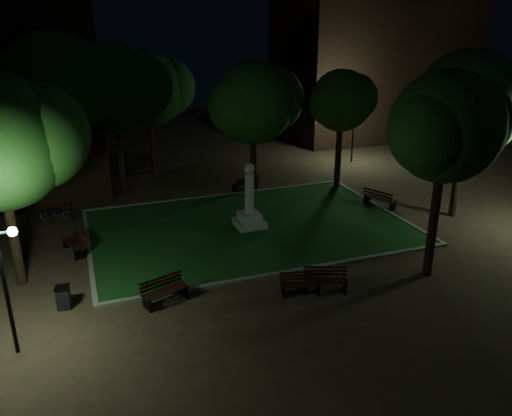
{
  "coord_description": "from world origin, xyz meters",
  "views": [
    {
      "loc": [
        -7.59,
        -19.51,
        9.45
      ],
      "look_at": [
        -0.03,
        1.0,
        1.38
      ],
      "focal_mm": 35.0,
      "sensor_mm": 36.0,
      "label": 1
    }
  ],
  "objects": [
    {
      "name": "lamppost_ne",
      "position": [
        11.22,
        11.33,
        2.88
      ],
      "size": [
        1.18,
        0.28,
        4.06
      ],
      "color": "black",
      "rests_on": "ground"
    },
    {
      "name": "tree_se",
      "position": [
        5.14,
        -5.1,
        5.96
      ],
      "size": [
        5.07,
        4.14,
        8.04
      ],
      "color": "black",
      "rests_on": "ground"
    },
    {
      "name": "monument",
      "position": [
        0.0,
        2.0,
        0.96
      ],
      "size": [
        1.4,
        1.4,
        3.2
      ],
      "color": "#99978E",
      "rests_on": "lawn"
    },
    {
      "name": "tree_north_er",
      "position": [
        2.34,
        7.58,
        5.25
      ],
      "size": [
        5.85,
        4.77,
        7.64
      ],
      "color": "black",
      "rests_on": "ground"
    },
    {
      "name": "lawn_kerb",
      "position": [
        0.0,
        2.0,
        0.06
      ],
      "size": [
        15.4,
        10.4,
        0.12
      ],
      "color": "slate",
      "rests_on": "ground"
    },
    {
      "name": "building_far",
      "position": [
        18.0,
        20.0,
        6.0
      ],
      "size": [
        16.0,
        10.0,
        12.0
      ],
      "primitive_type": "cube",
      "color": "#44271B",
      "rests_on": "ground"
    },
    {
      "name": "tree_nw",
      "position": [
        -8.02,
        8.34,
        6.53
      ],
      "size": [
        6.76,
        5.52,
        9.29
      ],
      "color": "black",
      "rests_on": "ground"
    },
    {
      "name": "bench_left_side",
      "position": [
        -8.08,
        1.93,
        0.44
      ],
      "size": [
        1.07,
        1.82,
        0.94
      ],
      "rotation": [
        0.0,
        0.0,
        -1.28
      ],
      "color": "black",
      "rests_on": "ground"
    },
    {
      "name": "tree_ne",
      "position": [
        7.31,
        6.3,
        5.27
      ],
      "size": [
        4.42,
        3.6,
        7.08
      ],
      "color": "black",
      "rests_on": "ground"
    },
    {
      "name": "tree_north_wl",
      "position": [
        -5.12,
        9.44,
        6.14
      ],
      "size": [
        6.19,
        5.05,
        8.67
      ],
      "color": "black",
      "rests_on": "ground"
    },
    {
      "name": "bench_far_side",
      "position": [
        1.72,
        7.58,
        0.43
      ],
      "size": [
        1.74,
        1.01,
        0.91
      ],
      "rotation": [
        0.0,
        0.0,
        3.42
      ],
      "color": "black",
      "rests_on": "ground"
    },
    {
      "name": "bench_right_side",
      "position": [
        7.65,
        2.3,
        0.47
      ],
      "size": [
        1.33,
        1.93,
        1.0
      ],
      "rotation": [
        0.0,
        0.0,
        1.99
      ],
      "color": "black",
      "rests_on": "ground"
    },
    {
      "name": "bench_near_left",
      "position": [
        -0.38,
        -4.71,
        0.39
      ],
      "size": [
        1.58,
        0.86,
        0.82
      ],
      "rotation": [
        0.0,
        0.0,
        -0.24
      ],
      "color": "black",
      "rests_on": "ground"
    },
    {
      "name": "bicycle",
      "position": [
        -8.93,
        6.25,
        0.46
      ],
      "size": [
        1.86,
        1.17,
        0.92
      ],
      "primitive_type": "imported",
      "rotation": [
        0.0,
        0.0,
        1.23
      ],
      "color": "black",
      "rests_on": "ground"
    },
    {
      "name": "lamppost_sw",
      "position": [
        -10.02,
        -4.95,
        2.89
      ],
      "size": [
        1.18,
        0.28,
        4.08
      ],
      "color": "black",
      "rests_on": "ground"
    },
    {
      "name": "bench_near_right",
      "position": [
        0.61,
        -4.82,
        0.43
      ],
      "size": [
        1.74,
        1.14,
        0.9
      ],
      "rotation": [
        0.0,
        0.0,
        -0.38
      ],
      "color": "black",
      "rests_on": "ground"
    },
    {
      "name": "tree_east",
      "position": [
        10.65,
        -0.14,
        5.79
      ],
      "size": [
        6.51,
        5.31,
        8.45
      ],
      "color": "black",
      "rests_on": "ground"
    },
    {
      "name": "lawn",
      "position": [
        0.0,
        2.0,
        0.04
      ],
      "size": [
        15.0,
        10.0,
        0.08
      ],
      "primitive_type": "cube",
      "color": "#194718",
      "rests_on": "ground"
    },
    {
      "name": "tree_far_north",
      "position": [
        -2.73,
        13.31,
        5.51
      ],
      "size": [
        5.81,
        4.75,
        7.89
      ],
      "color": "black",
      "rests_on": "ground"
    },
    {
      "name": "bench_west_near",
      "position": [
        -5.23,
        -3.57,
        0.44
      ],
      "size": [
        1.81,
        1.13,
        0.94
      ],
      "rotation": [
        0.0,
        0.0,
        0.34
      ],
      "color": "black",
      "rests_on": "ground"
    },
    {
      "name": "trash_bin",
      "position": [
        -8.64,
        -2.75,
        0.43
      ],
      "size": [
        0.56,
        0.56,
        0.84
      ],
      "color": "black",
      "rests_on": "ground"
    },
    {
      "name": "ground",
      "position": [
        0.0,
        0.0,
        0.0
      ],
      "size": [
        80.0,
        80.0,
        0.0
      ],
      "primitive_type": "plane",
      "color": "#403122"
    },
    {
      "name": "tree_west",
      "position": [
        -10.08,
        -0.28,
        5.56
      ],
      "size": [
        6.04,
        4.93,
        8.04
      ],
      "color": "black",
      "rests_on": "ground"
    }
  ]
}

